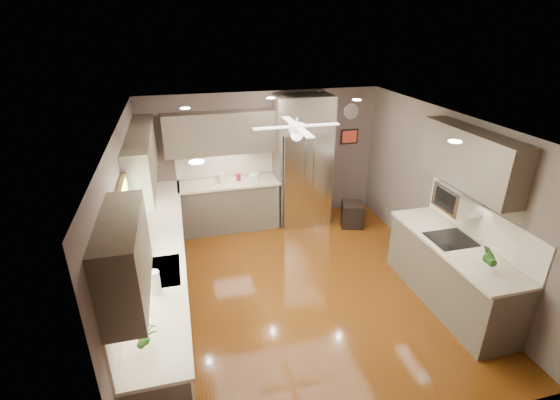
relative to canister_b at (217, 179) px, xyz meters
name	(u,v)px	position (x,y,z in m)	size (l,w,h in m)	color
floor	(300,287)	(0.94, -2.21, -1.01)	(5.00, 5.00, 0.00)	#53280B
ceiling	(304,122)	(0.94, -2.21, 1.49)	(5.00, 5.00, 0.00)	white
wall_back	(263,158)	(0.94, 0.29, 0.24)	(4.50, 4.50, 0.00)	brown
wall_front	(391,340)	(0.94, -4.71, 0.24)	(4.50, 4.50, 0.00)	brown
wall_left	(130,232)	(-1.31, -2.21, 0.24)	(5.00, 5.00, 0.00)	brown
wall_right	(445,196)	(3.19, -2.21, 0.24)	(5.00, 5.00, 0.00)	brown
canister_b	(217,179)	(0.00, 0.00, 0.00)	(0.09, 0.09, 0.14)	silver
canister_c	(222,178)	(0.09, -0.02, 0.02)	(0.10, 0.10, 0.17)	beige
canister_d	(239,177)	(0.40, 0.01, -0.01)	(0.09, 0.09, 0.13)	maroon
soap_bottle	(147,247)	(-1.13, -2.24, 0.02)	(0.08, 0.09, 0.18)	white
potted_plant_left	(150,333)	(-1.03, -3.96, 0.09)	(0.17, 0.12, 0.33)	#255518
potted_plant_right	(490,257)	(2.84, -3.62, 0.09)	(0.17, 0.14, 0.31)	#255518
bowl	(254,178)	(0.69, -0.03, -0.04)	(0.22, 0.22, 0.05)	beige
left_run	(161,273)	(-1.02, -2.06, -0.53)	(0.65, 4.70, 1.45)	brown
back_run	(230,204)	(0.21, 0.00, -0.53)	(1.85, 0.65, 1.45)	brown
uppers	(238,158)	(0.20, -1.50, 0.86)	(4.50, 4.70, 0.95)	brown
window	(125,229)	(-1.28, -2.71, 0.54)	(0.05, 1.12, 0.92)	#BFF2B2
sink	(159,274)	(-1.00, -2.71, -0.10)	(0.50, 0.70, 0.32)	silver
refrigerator	(303,163)	(1.64, -0.05, 0.18)	(1.06, 0.75, 2.45)	silver
right_run	(451,271)	(2.87, -3.01, -0.53)	(0.70, 2.20, 1.45)	brown
microwave	(458,198)	(2.96, -2.76, 0.47)	(0.43, 0.55, 0.34)	silver
ceiling_fan	(297,130)	(0.94, -1.91, 1.32)	(1.18, 1.18, 0.32)	white
recessed_lights	(292,116)	(0.90, -1.81, 1.48)	(2.84, 3.14, 0.01)	white
wall_clock	(351,111)	(2.69, 0.27, 1.04)	(0.30, 0.03, 0.30)	white
framed_print	(349,137)	(2.69, 0.27, 0.54)	(0.36, 0.03, 0.30)	black
stool	(352,214)	(2.50, -0.54, -0.77)	(0.50, 0.50, 0.48)	black
paper_towel	(155,282)	(-1.01, -3.13, 0.07)	(0.12, 0.12, 0.29)	white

